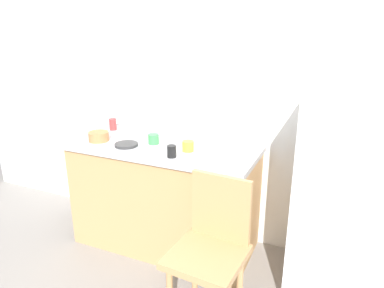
# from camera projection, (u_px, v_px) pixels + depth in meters

# --- Properties ---
(back_wall) EXTENTS (4.80, 0.10, 2.50)m
(back_wall) POSITION_uv_depth(u_px,v_px,m) (205.00, 83.00, 2.75)
(back_wall) COLOR silver
(back_wall) RESTS_ON ground_plane
(cabinet_base) EXTENTS (1.37, 0.60, 0.80)m
(cabinet_base) POSITION_uv_depth(u_px,v_px,m) (165.00, 197.00, 2.79)
(cabinet_base) COLOR tan
(cabinet_base) RESTS_ON ground_plane
(countertop) EXTENTS (1.41, 0.64, 0.04)m
(countertop) POSITION_uv_depth(u_px,v_px,m) (164.00, 147.00, 2.66)
(countertop) COLOR #B7B7BC
(countertop) RESTS_ON cabinet_base
(faucet) EXTENTS (0.02, 0.02, 0.23)m
(faucet) POSITION_uv_depth(u_px,v_px,m) (169.00, 120.00, 2.86)
(faucet) COLOR #B7B7BC
(faucet) RESTS_ON countertop
(refrigerator) EXTENTS (0.58, 0.59, 1.32)m
(refrigerator) POSITION_uv_depth(u_px,v_px,m) (344.00, 198.00, 2.23)
(refrigerator) COLOR white
(refrigerator) RESTS_ON ground_plane
(chair) EXTENTS (0.43, 0.43, 0.89)m
(chair) POSITION_uv_depth(u_px,v_px,m) (211.00, 247.00, 2.02)
(chair) COLOR tan
(chair) RESTS_ON ground_plane
(terracotta_bowl) EXTENTS (0.15, 0.15, 0.07)m
(terracotta_bowl) POSITION_uv_depth(u_px,v_px,m) (99.00, 136.00, 2.71)
(terracotta_bowl) COLOR #C67042
(terracotta_bowl) RESTS_ON countertop
(hotplate) EXTENTS (0.17, 0.17, 0.02)m
(hotplate) POSITION_uv_depth(u_px,v_px,m) (126.00, 145.00, 2.61)
(hotplate) COLOR #2D2D2D
(hotplate) RESTS_ON countertop
(cup_green) EXTENTS (0.08, 0.08, 0.07)m
(cup_green) POSITION_uv_depth(u_px,v_px,m) (153.00, 139.00, 2.65)
(cup_green) COLOR green
(cup_green) RESTS_ON countertop
(cup_yellow) EXTENTS (0.08, 0.08, 0.07)m
(cup_yellow) POSITION_uv_depth(u_px,v_px,m) (188.00, 146.00, 2.50)
(cup_yellow) COLOR yellow
(cup_yellow) RESTS_ON countertop
(cup_black) EXTENTS (0.06, 0.06, 0.08)m
(cup_black) POSITION_uv_depth(u_px,v_px,m) (172.00, 151.00, 2.38)
(cup_black) COLOR black
(cup_black) RESTS_ON countertop
(cup_red) EXTENTS (0.06, 0.06, 0.10)m
(cup_red) POSITION_uv_depth(u_px,v_px,m) (113.00, 124.00, 2.98)
(cup_red) COLOR red
(cup_red) RESTS_ON countertop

